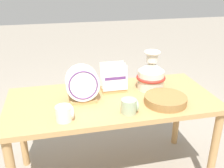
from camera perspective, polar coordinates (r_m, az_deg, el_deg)
display_table at (r=1.89m, az=0.00°, el=-5.38°), size 1.46×0.68×0.69m
ceramic_vase at (r=1.98m, az=8.50°, el=2.11°), size 0.22×0.22×0.30m
dish_rack_round_plates at (r=1.78m, az=-6.43°, el=-0.46°), size 0.23×0.14×0.25m
dish_rack_square_plates at (r=1.95m, az=0.34°, el=0.60°), size 0.18×0.14×0.21m
wicker_charger_stack at (r=1.81m, az=11.57°, el=-3.39°), size 0.29×0.29×0.05m
mug_cream_glaze at (r=1.60m, az=-10.26°, el=-6.30°), size 0.11×0.10×0.09m
mug_sage_glaze at (r=1.65m, az=3.84°, el=-4.84°), size 0.11×0.10×0.09m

